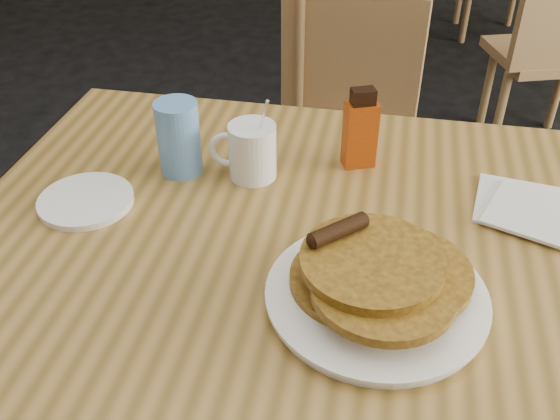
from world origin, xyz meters
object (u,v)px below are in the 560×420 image
object	(u,v)px
main_table	(345,253)
syrup_bottle	(360,131)
chair_neighbor_near	(553,41)
coffee_mug	(251,150)
chair_main_far	(346,128)
pancake_plate	(377,285)
blue_tumbler	(179,138)

from	to	relation	value
main_table	syrup_bottle	world-z (taller)	syrup_bottle
chair_neighbor_near	coffee_mug	distance (m)	1.76
chair_main_far	syrup_bottle	xyz separation A→B (m)	(0.03, -0.55, 0.30)
pancake_plate	blue_tumbler	xyz separation A→B (m)	(-0.35, 0.30, 0.04)
pancake_plate	coffee_mug	world-z (taller)	coffee_mug
chair_neighbor_near	pancake_plate	world-z (taller)	pancake_plate
main_table	pancake_plate	bearing A→B (deg)	-73.22
chair_main_far	blue_tumbler	xyz separation A→B (m)	(-0.30, -0.61, 0.30)
main_table	coffee_mug	size ratio (longest dim) A/B	8.56
main_table	syrup_bottle	distance (m)	0.24
pancake_plate	syrup_bottle	xyz separation A→B (m)	(-0.03, 0.36, 0.04)
coffee_mug	syrup_bottle	distance (m)	0.20
chair_main_far	chair_neighbor_near	world-z (taller)	chair_main_far
blue_tumbler	main_table	bearing A→B (deg)	-26.33
coffee_mug	main_table	bearing A→B (deg)	-61.50
blue_tumbler	coffee_mug	bearing A→B (deg)	-0.49
coffee_mug	syrup_bottle	xyz separation A→B (m)	(0.19, 0.06, 0.02)
chair_main_far	syrup_bottle	world-z (taller)	syrup_bottle
main_table	blue_tumbler	distance (m)	0.36
chair_main_far	syrup_bottle	bearing A→B (deg)	-74.49
syrup_bottle	main_table	bearing A→B (deg)	-111.51
main_table	pancake_plate	xyz separation A→B (m)	(0.04, -0.15, 0.07)
main_table	blue_tumbler	xyz separation A→B (m)	(-0.31, 0.15, 0.11)
main_table	chair_main_far	bearing A→B (deg)	91.06
chair_main_far	pancake_plate	size ratio (longest dim) A/B	2.81
chair_neighbor_near	coffee_mug	size ratio (longest dim) A/B	5.12
chair_neighbor_near	syrup_bottle	xyz separation A→B (m)	(-0.73, -1.40, 0.33)
main_table	blue_tumbler	size ratio (longest dim) A/B	10.02
blue_tumbler	syrup_bottle	bearing A→B (deg)	10.65
coffee_mug	syrup_bottle	bearing A→B (deg)	-3.37
main_table	chair_main_far	distance (m)	0.79
chair_main_far	blue_tumbler	size ratio (longest dim) A/B	6.39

